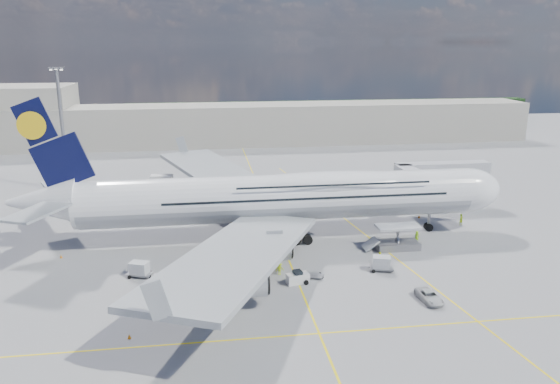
{
  "coord_description": "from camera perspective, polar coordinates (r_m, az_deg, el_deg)",
  "views": [
    {
      "loc": [
        -11.69,
        -71.44,
        30.29
      ],
      "look_at": [
        -0.23,
        8.0,
        8.21
      ],
      "focal_mm": 35.0,
      "sensor_mm": 36.0,
      "label": 1
    }
  ],
  "objects": [
    {
      "name": "ground",
      "position": [
        78.47,
        1.01,
        -7.33
      ],
      "size": [
        300.0,
        300.0,
        0.0
      ],
      "primitive_type": "plane",
      "color": "gray",
      "rests_on": "ground"
    },
    {
      "name": "taxi_line_main",
      "position": [
        78.47,
        1.01,
        -7.32
      ],
      "size": [
        0.25,
        220.0,
        0.01
      ],
      "primitive_type": "cube",
      "color": "yellow",
      "rests_on": "ground"
    },
    {
      "name": "taxi_line_cross",
      "position": [
        60.83,
        4.11,
        -14.52
      ],
      "size": [
        120.0,
        0.25,
        0.01
      ],
      "primitive_type": "cube",
      "color": "yellow",
      "rests_on": "ground"
    },
    {
      "name": "taxi_line_diag",
      "position": [
        90.61,
        8.78,
        -4.33
      ],
      "size": [
        14.16,
        99.06,
        0.01
      ],
      "primitive_type": "cube",
      "rotation": [
        0.0,
        0.0,
        0.14
      ],
      "color": "yellow",
      "rests_on": "ground"
    },
    {
      "name": "airliner",
      "position": [
        85.58,
        0.13,
        -0.5
      ],
      "size": [
        77.26,
        79.15,
        23.71
      ],
      "color": "white",
      "rests_on": "ground"
    },
    {
      "name": "jet_bridge",
      "position": [
        103.94,
        15.57,
        1.78
      ],
      "size": [
        18.8,
        12.1,
        8.5
      ],
      "color": "#B7B7BC",
      "rests_on": "ground"
    },
    {
      "name": "cargo_loader",
      "position": [
        84.74,
        12.03,
        -5.01
      ],
      "size": [
        8.53,
        3.2,
        3.67
      ],
      "color": "silver",
      "rests_on": "ground"
    },
    {
      "name": "light_mast",
      "position": [
        121.05,
        -21.78,
        6.18
      ],
      "size": [
        3.0,
        0.7,
        25.5
      ],
      "color": "gray",
      "rests_on": "ground"
    },
    {
      "name": "terminal",
      "position": [
        168.61,
        -4.18,
        7.06
      ],
      "size": [
        180.0,
        16.0,
        12.0
      ],
      "primitive_type": "cube",
      "color": "#B2AD9E",
      "rests_on": "ground"
    },
    {
      "name": "hangar",
      "position": [
        182.33,
        -27.01,
        7.02
      ],
      "size": [
        40.0,
        22.0,
        18.0
      ],
      "primitive_type": "cube",
      "color": "#B2AD9E",
      "rests_on": "ground"
    },
    {
      "name": "tree_line",
      "position": [
        219.25,
        5.55,
        8.43
      ],
      "size": [
        160.0,
        6.0,
        8.0
      ],
      "primitive_type": "cube",
      "color": "#193814",
      "rests_on": "ground"
    },
    {
      "name": "dolly_row_a",
      "position": [
        67.84,
        -8.67,
        -10.96
      ],
      "size": [
        3.74,
        2.59,
        0.5
      ],
      "rotation": [
        0.0,
        0.0,
        -0.25
      ],
      "color": "gray",
      "rests_on": "ground"
    },
    {
      "name": "dolly_row_b",
      "position": [
        75.84,
        -14.49,
        -7.77
      ],
      "size": [
        3.65,
        2.8,
        2.05
      ],
      "rotation": [
        0.0,
        0.0,
        -0.38
      ],
      "color": "gray",
      "rests_on": "ground"
    },
    {
      "name": "dolly_row_c",
      "position": [
        75.94,
        -2.55,
        -7.86
      ],
      "size": [
        3.3,
        2.12,
        0.45
      ],
      "rotation": [
        0.0,
        0.0,
        0.17
      ],
      "color": "gray",
      "rests_on": "ground"
    },
    {
      "name": "dolly_back",
      "position": [
        72.02,
        -12.18,
        -9.06
      ],
      "size": [
        2.77,
        1.59,
        1.7
      ],
      "rotation": [
        0.0,
        0.0,
        0.06
      ],
      "color": "gray",
      "rests_on": "ground"
    },
    {
      "name": "dolly_nose_far",
      "position": [
        73.61,
        3.46,
        -8.68
      ],
      "size": [
        3.09,
        2.48,
        0.4
      ],
      "rotation": [
        0.0,
        0.0,
        -0.44
      ],
      "color": "gray",
      "rests_on": "ground"
    },
    {
      "name": "dolly_nose_near",
      "position": [
        76.53,
        10.56,
        -7.32
      ],
      "size": [
        3.58,
        2.59,
        2.04
      ],
      "rotation": [
        0.0,
        0.0,
        -0.3
      ],
      "color": "gray",
      "rests_on": "ground"
    },
    {
      "name": "baggage_tug",
      "position": [
        71.58,
        1.85,
        -8.96
      ],
      "size": [
        3.09,
        1.9,
        1.8
      ],
      "rotation": [
        0.0,
        0.0,
        0.21
      ],
      "color": "silver",
      "rests_on": "ground"
    },
    {
      "name": "catering_truck_inner",
      "position": [
        107.13,
        -5.5,
        -0.21
      ],
      "size": [
        6.09,
        3.42,
        3.42
      ],
      "rotation": [
        0.0,
        0.0,
        0.26
      ],
      "color": "gray",
      "rests_on": "ground"
    },
    {
      "name": "catering_truck_outer",
      "position": [
        115.96,
        -11.92,
        0.79
      ],
      "size": [
        6.36,
        2.71,
        3.73
      ],
      "rotation": [
        0.0,
        0.0,
        -0.08
      ],
      "color": "gray",
      "rests_on": "ground"
    },
    {
      "name": "service_van",
      "position": [
        69.48,
        15.35,
        -10.47
      ],
      "size": [
        2.48,
        4.77,
        1.29
      ],
      "primitive_type": "imported",
      "rotation": [
        0.0,
        0.0,
        0.08
      ],
      "color": "silver",
      "rests_on": "ground"
    },
    {
      "name": "crew_nose",
      "position": [
        98.46,
        18.4,
        -2.75
      ],
      "size": [
        0.84,
        0.69,
        1.97
      ],
      "primitive_type": "imported",
      "rotation": [
        0.0,
        0.0,
        0.35
      ],
      "color": "#BCEC18",
      "rests_on": "ground"
    },
    {
      "name": "crew_loader",
      "position": [
        78.73,
        10.41,
        -6.8
      ],
      "size": [
        1.1,
        1.03,
        1.81
      ],
      "primitive_type": "imported",
      "rotation": [
        0.0,
        0.0,
        -0.5
      ],
      "color": "#D8EB18",
      "rests_on": "ground"
    },
    {
      "name": "crew_wing",
      "position": [
        78.88,
        -3.61,
        -6.51
      ],
      "size": [
        0.74,
        1.16,
        1.84
      ],
      "primitive_type": "imported",
      "rotation": [
        0.0,
        0.0,
        1.28
      ],
      "color": "#CDDF17",
      "rests_on": "ground"
    },
    {
      "name": "crew_van",
      "position": [
        89.18,
        14.11,
        -4.44
      ],
      "size": [
        0.79,
        0.89,
        1.53
      ],
      "primitive_type": "imported",
      "rotation": [
        0.0,
        0.0,
        2.1
      ],
      "color": "#ADFF1A",
      "rests_on": "ground"
    },
    {
      "name": "crew_tug",
      "position": [
        74.04,
        -0.03,
        -8.04
      ],
      "size": [
        1.23,
        0.87,
        1.73
      ],
      "primitive_type": "imported",
      "rotation": [
        0.0,
        0.0,
        0.22
      ],
      "color": "#C1E017",
      "rests_on": "ground"
    },
    {
      "name": "cone_nose",
      "position": [
        100.5,
        14.33,
        -2.51
      ],
      "size": [
        0.41,
        0.41,
        0.52
      ],
      "color": "orange",
      "rests_on": "ground"
    },
    {
      "name": "cone_wing_left_inner",
      "position": [
        97.82,
        -5.28,
        -2.54
      ],
      "size": [
        0.49,
        0.49,
        0.63
      ],
      "color": "orange",
      "rests_on": "ground"
    },
    {
      "name": "cone_wing_left_outer",
      "position": [
        109.75,
        -11.65,
        -0.81
      ],
      "size": [
        0.46,
        0.46,
        0.59
      ],
      "color": "orange",
      "rests_on": "ground"
    },
    {
      "name": "cone_wing_right_inner",
      "position": [
        79.69,
        -2.21,
        -6.76
      ],
      "size": [
        0.43,
        0.43,
        0.55
      ],
      "color": "orange",
      "rests_on": "ground"
    },
    {
      "name": "cone_wing_right_outer",
      "position": [
        61.79,
        -15.48,
        -14.33
      ],
      "size": [
        0.39,
        0.39,
        0.5
      ],
      "color": "orange",
      "rests_on": "ground"
    },
    {
      "name": "cone_tail",
      "position": [
        85.9,
        -21.91,
        -6.26
      ],
      "size": [
        0.4,
        0.4,
        0.51
      ],
      "color": "orange",
      "rests_on": "ground"
    }
  ]
}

